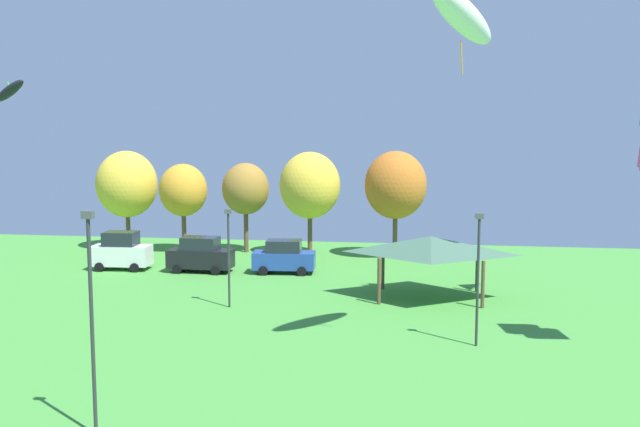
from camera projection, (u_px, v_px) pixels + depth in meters
name	position (u px, v px, depth m)	size (l,w,h in m)	color
kite_flying_2	(10.00, 91.00, 33.87)	(2.34, 1.32, 1.39)	black
kite_flying_7	(462.00, 16.00, 26.56)	(3.53, 5.18, 3.51)	white
parked_car_leftmost	(121.00, 251.00, 47.29)	(4.12, 2.14, 2.68)	silver
parked_car_second_from_left	(201.00, 255.00, 46.46)	(4.44, 2.07, 2.44)	black
parked_car_third_from_left	(284.00, 257.00, 46.02)	(4.31, 2.16, 2.29)	#234299
park_pavilion	(431.00, 245.00, 38.72)	(7.27, 4.99, 3.60)	brown
light_post_0	(91.00, 312.00, 20.64)	(0.36, 0.20, 7.03)	#2D2D33
light_post_2	(229.00, 251.00, 36.58)	(0.36, 0.20, 5.38)	#2D2D33
light_post_3	(478.00, 271.00, 29.71)	(0.36, 0.20, 5.93)	#2D2D33
treeline_tree_0	(127.00, 184.00, 55.81)	(4.99, 4.99, 8.13)	brown
treeline_tree_1	(183.00, 190.00, 54.31)	(3.84, 3.84, 7.12)	brown
treeline_tree_2	(246.00, 189.00, 54.14)	(3.76, 3.76, 7.20)	brown
treeline_tree_3	(310.00, 185.00, 52.66)	(4.73, 4.73, 8.11)	brown
treeline_tree_4	(396.00, 185.00, 51.67)	(4.73, 4.73, 8.20)	brown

